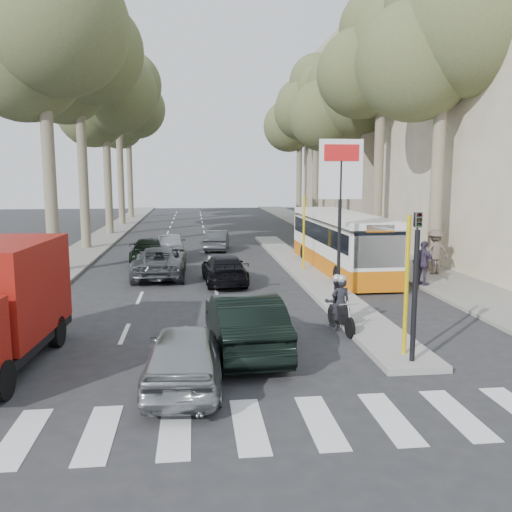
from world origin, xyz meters
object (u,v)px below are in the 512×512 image
(dark_hatchback, at_px, (244,322))
(city_bus, at_px, (340,241))
(silver_hatchback, at_px, (186,355))
(motorcycle, at_px, (338,304))

(dark_hatchback, distance_m, city_bus, 12.27)
(silver_hatchback, height_order, dark_hatchback, dark_hatchback)
(dark_hatchback, xyz_separation_m, city_bus, (5.47, 10.96, 0.66))
(silver_hatchback, xyz_separation_m, motorcycle, (4.31, 3.76, 0.07))
(silver_hatchback, height_order, motorcycle, motorcycle)
(dark_hatchback, distance_m, motorcycle, 3.34)
(motorcycle, bearing_deg, city_bus, 68.46)
(silver_hatchback, distance_m, motorcycle, 5.72)
(silver_hatchback, relative_size, city_bus, 0.39)
(silver_hatchback, bearing_deg, dark_hatchback, -120.54)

